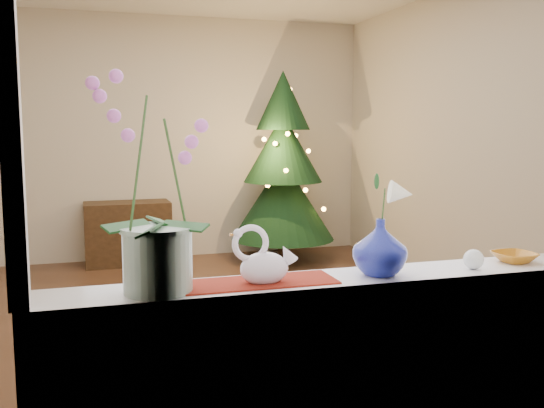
% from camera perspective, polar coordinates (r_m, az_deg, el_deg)
% --- Properties ---
extents(ground, '(5.00, 5.00, 0.00)m').
position_cam_1_polar(ground, '(4.70, -5.50, -11.03)').
color(ground, '#372216').
rests_on(ground, ground).
extents(wall_back, '(4.50, 0.10, 2.70)m').
position_cam_1_polar(wall_back, '(6.94, -9.75, 6.10)').
color(wall_back, beige).
rests_on(wall_back, ground).
extents(wall_front, '(4.50, 0.10, 2.70)m').
position_cam_1_polar(wall_front, '(2.07, 7.86, 3.95)').
color(wall_front, beige).
rests_on(wall_front, ground).
extents(wall_right, '(0.10, 5.00, 2.70)m').
position_cam_1_polar(wall_right, '(5.38, 18.64, 5.56)').
color(wall_right, beige).
rests_on(wall_right, ground).
extents(windowsill, '(2.20, 0.26, 0.04)m').
position_cam_1_polar(windowsill, '(2.26, 6.28, -7.31)').
color(windowsill, white).
rests_on(windowsill, window_apron).
extents(window_frame, '(2.22, 0.06, 1.60)m').
position_cam_1_polar(window_frame, '(2.11, 7.68, 13.52)').
color(window_frame, white).
rests_on(window_frame, windowsill).
extents(runner, '(0.70, 0.20, 0.01)m').
position_cam_1_polar(runner, '(2.14, -3.19, -7.49)').
color(runner, maroon).
rests_on(runner, windowsill).
extents(orchid_pot, '(0.27, 0.27, 0.73)m').
position_cam_1_polar(orchid_pot, '(2.01, -10.88, 1.92)').
color(orchid_pot, white).
rests_on(orchid_pot, windowsill).
extents(swan, '(0.26, 0.17, 0.20)m').
position_cam_1_polar(swan, '(2.12, -0.74, -4.90)').
color(swan, white).
rests_on(swan, windowsill).
extents(blue_vase, '(0.29, 0.29, 0.24)m').
position_cam_1_polar(blue_vase, '(2.28, 10.14, -3.63)').
color(blue_vase, navy).
rests_on(blue_vase, windowsill).
extents(lily, '(0.13, 0.08, 0.18)m').
position_cam_1_polar(lily, '(2.25, 10.25, 1.69)').
color(lily, white).
rests_on(lily, blue_vase).
extents(paperweight, '(0.08, 0.08, 0.08)m').
position_cam_1_polar(paperweight, '(2.48, 18.45, -4.96)').
color(paperweight, silver).
rests_on(paperweight, windowsill).
extents(amber_dish, '(0.15, 0.15, 0.04)m').
position_cam_1_polar(amber_dish, '(2.67, 21.84, -4.73)').
color(amber_dish, '#AB6714').
rests_on(amber_dish, windowsill).
extents(xmas_tree, '(1.39, 1.39, 2.08)m').
position_cam_1_polar(xmas_tree, '(6.67, 1.03, 3.52)').
color(xmas_tree, black).
rests_on(xmas_tree, ground).
extents(side_table, '(0.91, 0.47, 0.67)m').
position_cam_1_polar(side_table, '(6.74, -13.42, -2.67)').
color(side_table, black).
rests_on(side_table, ground).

